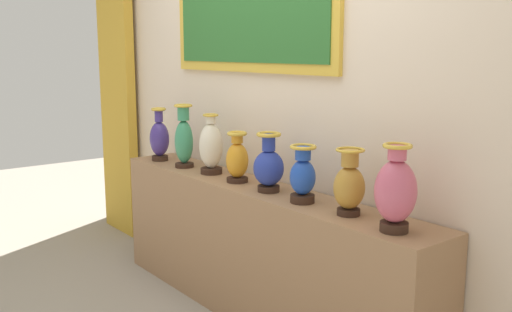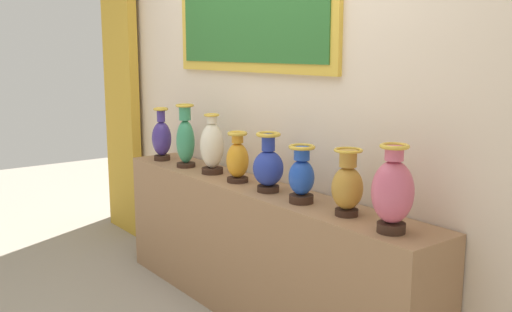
{
  "view_description": "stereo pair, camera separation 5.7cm",
  "coord_description": "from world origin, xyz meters",
  "px_view_note": "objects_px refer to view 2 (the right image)",
  "views": [
    {
      "loc": [
        2.61,
        -2.04,
        1.6
      ],
      "look_at": [
        0.0,
        0.0,
        0.99
      ],
      "focal_mm": 40.71,
      "sensor_mm": 36.0,
      "label": 1
    },
    {
      "loc": [
        2.64,
        -2.0,
        1.6
      ],
      "look_at": [
        0.0,
        0.0,
        0.99
      ],
      "focal_mm": 40.71,
      "sensor_mm": 36.0,
      "label": 2
    }
  ],
  "objects_px": {
    "vase_ochre": "(347,185)",
    "vase_ivory": "(212,147)",
    "vase_amber": "(238,159)",
    "vase_sapphire": "(302,176)",
    "vase_rose": "(393,191)",
    "vase_jade": "(185,139)",
    "vase_indigo": "(162,138)",
    "vase_cobalt": "(268,166)"
  },
  "relations": [
    {
      "from": "vase_sapphire",
      "to": "vase_rose",
      "type": "bearing_deg",
      "value": -1.7
    },
    {
      "from": "vase_indigo",
      "to": "vase_jade",
      "type": "relative_size",
      "value": 0.89
    },
    {
      "from": "vase_amber",
      "to": "vase_cobalt",
      "type": "bearing_deg",
      "value": -0.75
    },
    {
      "from": "vase_cobalt",
      "to": "vase_rose",
      "type": "xyz_separation_m",
      "value": [
        0.91,
        -0.03,
        0.04
      ]
    },
    {
      "from": "vase_jade",
      "to": "vase_amber",
      "type": "relative_size",
      "value": 1.4
    },
    {
      "from": "vase_jade",
      "to": "vase_ivory",
      "type": "height_order",
      "value": "vase_jade"
    },
    {
      "from": "vase_sapphire",
      "to": "vase_rose",
      "type": "distance_m",
      "value": 0.61
    },
    {
      "from": "vase_sapphire",
      "to": "vase_rose",
      "type": "height_order",
      "value": "vase_rose"
    },
    {
      "from": "vase_amber",
      "to": "vase_ivory",
      "type": "bearing_deg",
      "value": 177.94
    },
    {
      "from": "vase_indigo",
      "to": "vase_rose",
      "type": "height_order",
      "value": "vase_rose"
    },
    {
      "from": "vase_sapphire",
      "to": "vase_ochre",
      "type": "bearing_deg",
      "value": 3.25
    },
    {
      "from": "vase_jade",
      "to": "vase_ivory",
      "type": "relative_size",
      "value": 1.11
    },
    {
      "from": "vase_amber",
      "to": "vase_ochre",
      "type": "distance_m",
      "value": 0.91
    },
    {
      "from": "vase_amber",
      "to": "vase_rose",
      "type": "height_order",
      "value": "vase_rose"
    },
    {
      "from": "vase_jade",
      "to": "vase_cobalt",
      "type": "bearing_deg",
      "value": 0.84
    },
    {
      "from": "vase_ivory",
      "to": "vase_ochre",
      "type": "bearing_deg",
      "value": -0.43
    },
    {
      "from": "vase_indigo",
      "to": "vase_amber",
      "type": "distance_m",
      "value": 0.9
    },
    {
      "from": "vase_indigo",
      "to": "vase_sapphire",
      "type": "xyz_separation_m",
      "value": [
        1.5,
        0.01,
        -0.02
      ]
    },
    {
      "from": "vase_ivory",
      "to": "vase_jade",
      "type": "bearing_deg",
      "value": -174.49
    },
    {
      "from": "vase_jade",
      "to": "vase_amber",
      "type": "height_order",
      "value": "vase_jade"
    },
    {
      "from": "vase_indigo",
      "to": "vase_cobalt",
      "type": "distance_m",
      "value": 1.21
    },
    {
      "from": "vase_ivory",
      "to": "vase_cobalt",
      "type": "xyz_separation_m",
      "value": [
        0.6,
        -0.01,
        -0.03
      ]
    },
    {
      "from": "vase_jade",
      "to": "vase_rose",
      "type": "height_order",
      "value": "vase_jade"
    },
    {
      "from": "vase_jade",
      "to": "vase_cobalt",
      "type": "relative_size",
      "value": 1.27
    },
    {
      "from": "vase_ochre",
      "to": "vase_amber",
      "type": "bearing_deg",
      "value": -179.9
    },
    {
      "from": "vase_ochre",
      "to": "vase_ivory",
      "type": "bearing_deg",
      "value": 179.57
    },
    {
      "from": "vase_amber",
      "to": "vase_rose",
      "type": "distance_m",
      "value": 1.21
    },
    {
      "from": "vase_sapphire",
      "to": "vase_ivory",
      "type": "bearing_deg",
      "value": 178.29
    },
    {
      "from": "vase_ivory",
      "to": "vase_sapphire",
      "type": "bearing_deg",
      "value": -1.71
    },
    {
      "from": "vase_jade",
      "to": "vase_rose",
      "type": "relative_size",
      "value": 1.09
    },
    {
      "from": "vase_ivory",
      "to": "vase_amber",
      "type": "distance_m",
      "value": 0.3
    },
    {
      "from": "vase_indigo",
      "to": "vase_ivory",
      "type": "xyz_separation_m",
      "value": [
        0.6,
        0.04,
        0.01
      ]
    },
    {
      "from": "vase_ivory",
      "to": "vase_cobalt",
      "type": "height_order",
      "value": "vase_ivory"
    },
    {
      "from": "vase_cobalt",
      "to": "vase_rose",
      "type": "bearing_deg",
      "value": -1.9
    },
    {
      "from": "vase_jade",
      "to": "vase_ochre",
      "type": "xyz_separation_m",
      "value": [
        1.49,
        0.02,
        -0.04
      ]
    },
    {
      "from": "vase_jade",
      "to": "vase_ochre",
      "type": "relative_size",
      "value": 1.31
    },
    {
      "from": "vase_amber",
      "to": "vase_rose",
      "type": "bearing_deg",
      "value": -1.62
    },
    {
      "from": "vase_sapphire",
      "to": "vase_rose",
      "type": "relative_size",
      "value": 0.78
    },
    {
      "from": "vase_ochre",
      "to": "vase_rose",
      "type": "xyz_separation_m",
      "value": [
        0.3,
        -0.04,
        0.03
      ]
    },
    {
      "from": "vase_indigo",
      "to": "vase_jade",
      "type": "xyz_separation_m",
      "value": [
        0.32,
        0.01,
        0.03
      ]
    },
    {
      "from": "vase_ivory",
      "to": "vase_rose",
      "type": "distance_m",
      "value": 1.51
    },
    {
      "from": "vase_amber",
      "to": "vase_ochre",
      "type": "bearing_deg",
      "value": 0.1
    }
  ]
}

